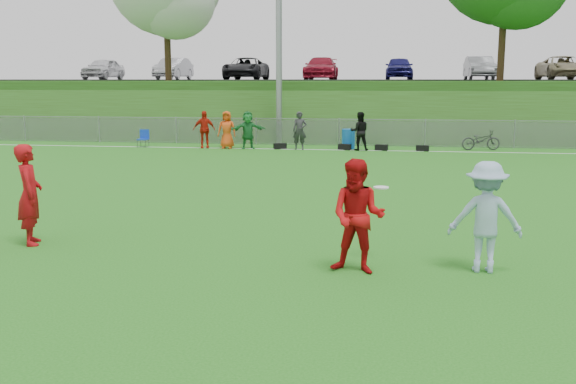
% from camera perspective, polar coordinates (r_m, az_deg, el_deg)
% --- Properties ---
extents(ground, '(120.00, 120.00, 0.00)m').
position_cam_1_polar(ground, '(11.04, -2.46, -6.30)').
color(ground, '#1B6515').
rests_on(ground, ground).
extents(sideline_far, '(60.00, 0.10, 0.01)m').
position_cam_1_polar(sideline_far, '(28.65, 4.27, 3.75)').
color(sideline_far, white).
rests_on(sideline_far, ground).
extents(fence, '(58.00, 0.06, 1.30)m').
position_cam_1_polar(fence, '(30.58, 4.55, 5.35)').
color(fence, gray).
rests_on(fence, ground).
extents(light_pole, '(1.20, 0.40, 12.15)m').
position_cam_1_polar(light_pole, '(31.81, -0.82, 16.49)').
color(light_pole, gray).
rests_on(light_pole, ground).
extents(berm, '(120.00, 18.00, 3.00)m').
position_cam_1_polar(berm, '(41.49, 5.59, 7.72)').
color(berm, '#274814').
rests_on(berm, ground).
extents(parking_lot, '(120.00, 12.00, 0.10)m').
position_cam_1_polar(parking_lot, '(43.46, 5.75, 9.86)').
color(parking_lot, black).
rests_on(parking_lot, berm).
extents(car_row, '(32.04, 5.18, 1.44)m').
position_cam_1_polar(car_row, '(42.54, 4.11, 10.92)').
color(car_row, silver).
rests_on(car_row, parking_lot).
extents(spectator_row, '(8.04, 1.00, 1.69)m').
position_cam_1_polar(spectator_row, '(28.96, -2.00, 5.51)').
color(spectator_row, red).
rests_on(spectator_row, ground).
extents(gear_bags, '(6.92, 0.51, 0.26)m').
position_cam_1_polar(gear_bags, '(28.69, 6.11, 3.98)').
color(gear_bags, black).
rests_on(gear_bags, ground).
extents(player_red_left, '(0.72, 0.83, 1.91)m').
position_cam_1_polar(player_red_left, '(13.01, -21.99, -0.21)').
color(player_red_left, '#A60B10').
rests_on(player_red_left, ground).
extents(player_red_center, '(1.03, 0.87, 1.85)m').
position_cam_1_polar(player_red_center, '(10.34, 6.24, -2.19)').
color(player_red_center, '#B50C0E').
rests_on(player_red_center, ground).
extents(player_blue, '(1.20, 0.72, 1.81)m').
position_cam_1_polar(player_blue, '(10.83, 17.15, -2.13)').
color(player_blue, '#93B1CC').
rests_on(player_blue, ground).
extents(frisbee, '(0.26, 0.26, 0.02)m').
position_cam_1_polar(frisbee, '(11.08, 8.28, 0.40)').
color(frisbee, silver).
rests_on(frisbee, ground).
extents(recycling_bin, '(0.68, 0.68, 0.89)m').
position_cam_1_polar(recycling_bin, '(29.24, 5.39, 4.72)').
color(recycling_bin, blue).
rests_on(recycling_bin, ground).
extents(camp_chair, '(0.45, 0.46, 0.80)m').
position_cam_1_polar(camp_chair, '(30.62, -12.75, 4.37)').
color(camp_chair, '#1038B5').
rests_on(camp_chair, ground).
extents(bicycle, '(1.77, 0.86, 0.89)m').
position_cam_1_polar(bicycle, '(29.78, 16.77, 4.44)').
color(bicycle, '#29282B').
rests_on(bicycle, ground).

